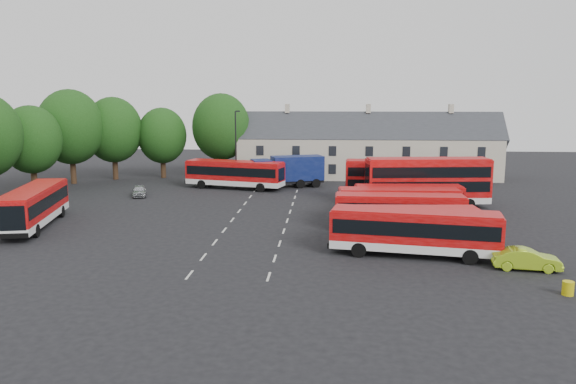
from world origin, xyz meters
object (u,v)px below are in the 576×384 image
lamppost (236,147)px  bus_dd_south (427,180)px  lime_car (526,259)px  bus_row_a (414,229)px  bus_west (34,204)px  grit_bin (568,288)px  box_truck (289,170)px  silver_car (139,191)px

lamppost → bus_dd_south: bearing=-27.4°
lime_car → bus_row_a: bearing=75.9°
bus_west → grit_bin: bus_west is taller
bus_row_a → box_truck: (-10.87, 29.83, 0.19)m
bus_dd_south → grit_bin: 25.57m
silver_car → lamppost: bearing=16.6°
bus_row_a → box_truck: bearing=119.7°
lime_car → grit_bin: lime_car is taller
bus_row_a → lime_car: bearing=-11.5°
bus_dd_south → silver_car: (-31.06, 4.26, -2.22)m
bus_dd_south → box_truck: (-14.80, 11.93, -0.70)m
lamppost → silver_car: bearing=-146.1°
grit_bin → bus_west: bearing=160.0°
bus_row_a → silver_car: 35.05m
bus_dd_south → grit_bin: (3.56, -25.20, -2.45)m
lime_car → lamppost: (-23.96, 31.46, 4.32)m
bus_dd_south → bus_west: bearing=-168.9°
box_truck → grit_bin: box_truck is taller
box_truck → lamppost: (-6.32, -0.99, 2.87)m
box_truck → silver_car: bearing=-173.7°
box_truck → silver_car: box_truck is taller
bus_west → grit_bin: (38.53, -14.04, -1.63)m
silver_car → lime_car: lime_car is taller
bus_dd_south → bus_west: 36.71m
bus_west → box_truck: (20.17, 23.09, 0.12)m
silver_car → bus_dd_south: bearing=-25.1°
box_truck → lamppost: bearing=169.9°
grit_bin → lamppost: bearing=124.3°
box_truck → silver_car: 18.04m
bus_row_a → lime_car: size_ratio=2.80×
silver_car → lamppost: 12.76m
bus_dd_south → bus_west: bus_dd_south is taller
bus_west → box_truck: box_truck is taller
silver_car → lime_car: bearing=-53.5°
bus_dd_south → lamppost: bearing=146.1°
bus_dd_south → lamppost: lamppost is taller
lamppost → bus_west: bearing=-122.1°
box_truck → lime_car: bearing=-80.5°
bus_west → grit_bin: bearing=-121.6°
bus_west → lime_car: size_ratio=2.90×
bus_dd_south → lamppost: (-21.12, 10.94, 2.17)m
lime_car → lamppost: bearing=44.4°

